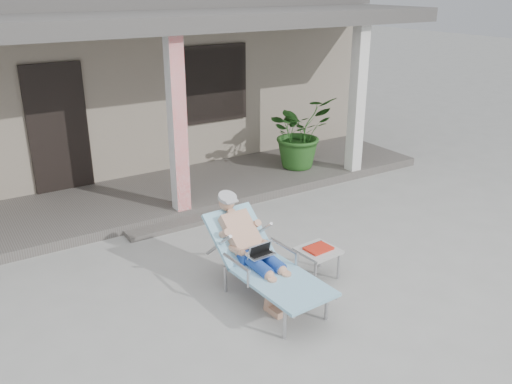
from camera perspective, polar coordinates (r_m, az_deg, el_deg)
ground at (r=6.84m, az=-0.05°, el=-8.84°), size 60.00×60.00×0.00m
house at (r=12.06m, az=-17.10°, el=11.97°), size 10.40×5.40×3.30m
porch_deck at (r=9.24m, az=-10.01°, el=-0.36°), size 10.00×2.00×0.15m
porch_overhang at (r=8.58m, az=-11.06°, el=16.61°), size 10.00×2.30×2.85m
porch_step at (r=8.28m, az=-6.90°, el=-3.09°), size 2.00×0.30×0.07m
lounger at (r=6.15m, az=0.21°, el=-4.96°), size 0.78×1.82×1.16m
side_table at (r=6.71m, az=6.56°, el=-6.30°), size 0.49×0.49×0.41m
potted_palm at (r=10.16m, az=4.59°, el=6.31°), size 1.27×1.12×1.33m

